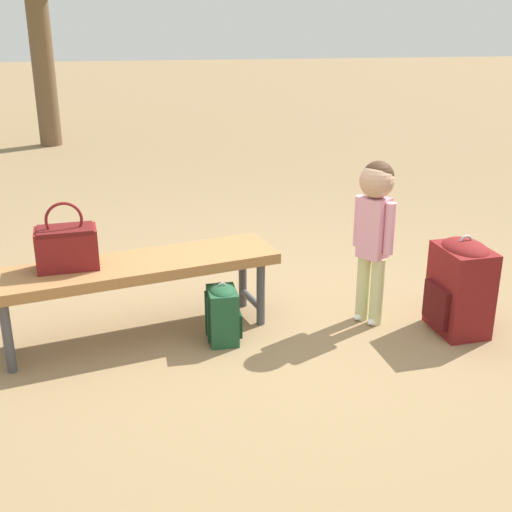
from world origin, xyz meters
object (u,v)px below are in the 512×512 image
child_standing (375,217)px  backpack_large (461,284)px  handbag (67,246)px  park_bench (135,272)px  backpack_small (223,312)px

child_standing → backpack_large: bearing=-22.2°
handbag → park_bench: bearing=6.3°
child_standing → handbag: bearing=-179.0°
park_bench → child_standing: size_ratio=1.70×
backpack_small → backpack_large: bearing=-2.7°
park_bench → child_standing: bearing=-0.3°
handbag → backpack_small: 0.91m
handbag → backpack_small: bearing=-6.7°
child_standing → backpack_small: child_standing is taller
park_bench → backpack_small: 0.54m
handbag → backpack_small: size_ratio=1.03×
backpack_large → backpack_small: (-1.35, 0.06, -0.11)m
handbag → backpack_large: handbag is taller
backpack_large → park_bench: bearing=173.8°
handbag → child_standing: 1.70m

